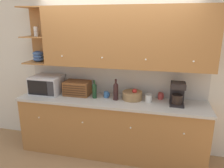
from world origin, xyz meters
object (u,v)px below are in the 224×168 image
wine_bottle (94,90)px  fruit_basket (132,95)px  mug (161,96)px  microwave (47,85)px  coffee_maker (177,93)px  storage_canister (149,98)px  second_wine_bottle (116,91)px  bread_box (77,88)px  mug_blue_second (106,94)px

wine_bottle → fruit_basket: (0.60, 0.08, -0.07)m
wine_bottle → mug: wine_bottle is taller
microwave → mug: 1.91m
coffee_maker → storage_canister: bearing=177.3°
mug → coffee_maker: (0.24, -0.18, 0.12)m
storage_canister → coffee_maker: coffee_maker is taller
second_wine_bottle → coffee_maker: 0.93m
second_wine_bottle → bread_box: bearing=172.9°
wine_bottle → coffee_maker: bearing=0.7°
storage_canister → mug: size_ratio=1.17×
mug_blue_second → fruit_basket: size_ratio=0.32×
second_wine_bottle → wine_bottle: bearing=179.6°
microwave → second_wine_bottle: 1.22m
second_wine_bottle → fruit_basket: second_wine_bottle is taller
mug_blue_second → mug: 0.87m
wine_bottle → mug_blue_second: wine_bottle is taller
coffee_maker → bread_box: bearing=177.6°
microwave → fruit_basket: size_ratio=1.58×
wine_bottle → mug: 1.06m
mug_blue_second → fruit_basket: bearing=1.4°
bread_box → mug: (1.37, 0.11, -0.07)m
mug_blue_second → second_wine_bottle: (0.17, -0.07, 0.10)m
microwave → fruit_basket: microwave is taller
second_wine_bottle → coffee_maker: (0.93, 0.02, 0.02)m
fruit_basket → mug: size_ratio=3.07×
mug_blue_second → coffee_maker: (1.10, -0.06, 0.12)m
microwave → mug_blue_second: (1.05, 0.03, -0.10)m
wine_bottle → second_wine_bottle: size_ratio=0.88×
microwave → storage_canister: microwave is taller
microwave → mug_blue_second: microwave is taller
fruit_basket → coffee_maker: coffee_maker is taller
microwave → coffee_maker: coffee_maker is taller
second_wine_bottle → mug: second_wine_bottle is taller
mug → bread_box: bearing=-175.4°
storage_canister → coffee_maker: size_ratio=0.35×
storage_canister → mug: 0.24m
fruit_basket → mug: fruit_basket is taller
mug_blue_second → second_wine_bottle: second_wine_bottle is taller
storage_canister → fruit_basket: bearing=169.9°
bread_box → wine_bottle: size_ratio=1.44×
bread_box → microwave: bearing=-175.8°
coffee_maker → mug: bearing=143.1°
second_wine_bottle → microwave: bearing=177.9°
bread_box → coffee_maker: coffee_maker is taller
microwave → wine_bottle: bearing=-2.8°
mug → fruit_basket: bearing=-165.7°
bread_box → second_wine_bottle: second_wine_bottle is taller
mug → second_wine_bottle: bearing=-164.2°
coffee_maker → microwave: bearing=179.2°
microwave → second_wine_bottle: size_ratio=1.48×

